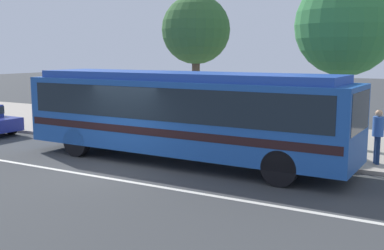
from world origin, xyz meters
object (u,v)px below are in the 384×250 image
at_px(transit_bus, 181,110).
at_px(bus_stop_sign, 319,108).
at_px(pedestrian_walking_along_curb, 167,118).
at_px(pedestrian_standing_by_tree, 378,132).
at_px(street_tree_near_stop, 196,31).
at_px(pedestrian_waiting_near_sign, 329,127).
at_px(street_tree_mid_block, 346,26).

relative_size(transit_bus, bus_stop_sign, 4.21).
distance_m(pedestrian_walking_along_curb, bus_stop_sign, 5.72).
xyz_separation_m(pedestrian_standing_by_tree, bus_stop_sign, (-1.72, -0.45, 0.70)).
bearing_deg(pedestrian_standing_by_tree, street_tree_near_stop, 163.64).
relative_size(pedestrian_standing_by_tree, street_tree_near_stop, 0.29).
xyz_separation_m(transit_bus, bus_stop_sign, (3.94, 1.93, 0.11)).
bearing_deg(pedestrian_walking_along_curb, pedestrian_standing_by_tree, 3.96).
height_order(pedestrian_waiting_near_sign, pedestrian_standing_by_tree, pedestrian_standing_by_tree).
xyz_separation_m(bus_stop_sign, street_tree_mid_block, (0.11, 2.74, 2.68)).
bearing_deg(pedestrian_standing_by_tree, pedestrian_walking_along_curb, -176.04).
distance_m(pedestrian_waiting_near_sign, pedestrian_walking_along_curb, 5.87).
height_order(pedestrian_waiting_near_sign, street_tree_near_stop, street_tree_near_stop).
height_order(transit_bus, bus_stop_sign, transit_bus).
height_order(transit_bus, street_tree_mid_block, street_tree_mid_block).
distance_m(pedestrian_waiting_near_sign, pedestrian_standing_by_tree, 1.61).
bearing_deg(pedestrian_walking_along_curb, street_tree_mid_block, 25.86).
bearing_deg(pedestrian_waiting_near_sign, pedestrian_standing_by_tree, -10.52).
bearing_deg(street_tree_near_stop, transit_bus, -65.94).
xyz_separation_m(pedestrian_walking_along_curb, street_tree_mid_block, (5.79, 2.80, 3.38)).
distance_m(pedestrian_walking_along_curb, street_tree_mid_block, 7.26).
relative_size(pedestrian_waiting_near_sign, street_tree_mid_block, 0.27).
distance_m(transit_bus, bus_stop_sign, 4.38).
relative_size(pedestrian_standing_by_tree, street_tree_mid_block, 0.27).
bearing_deg(street_tree_mid_block, street_tree_near_stop, -179.80).
relative_size(pedestrian_waiting_near_sign, pedestrian_walking_along_curb, 1.00).
relative_size(street_tree_near_stop, street_tree_mid_block, 0.94).
relative_size(transit_bus, pedestrian_standing_by_tree, 6.58).
distance_m(bus_stop_sign, street_tree_mid_block, 3.83).
xyz_separation_m(pedestrian_walking_along_curb, pedestrian_standing_by_tree, (7.40, 0.51, -0.00)).
bearing_deg(street_tree_mid_block, pedestrian_standing_by_tree, -54.90).
relative_size(pedestrian_walking_along_curb, street_tree_mid_block, 0.27).
height_order(pedestrian_waiting_near_sign, street_tree_mid_block, street_tree_mid_block).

